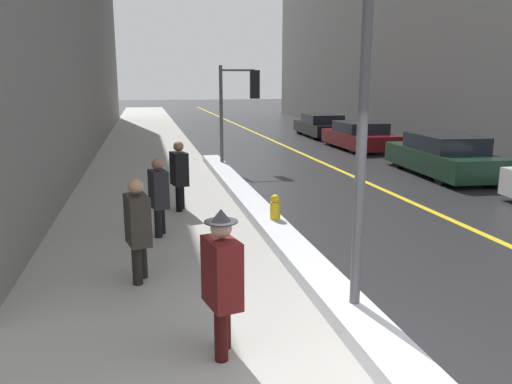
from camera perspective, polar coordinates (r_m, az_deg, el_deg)
name	(u,v)px	position (r m, az deg, el deg)	size (l,w,h in m)	color
sidewalk_slab	(149,159)	(18.90, -12.13, 3.69)	(4.00, 80.00, 0.01)	#9E9B93
road_centre_stripe	(304,154)	(19.86, 5.48, 4.31)	(0.16, 80.00, 0.00)	gold
snow_bank_curb	(257,210)	(10.68, 0.17, -2.09)	(0.56, 15.41, 0.22)	silver
lamp_post	(364,101)	(5.66, 12.19, 10.14)	(0.28, 0.28, 4.25)	#515156
traffic_light_near	(243,95)	(16.44, -1.52, 11.03)	(1.31, 0.33, 3.32)	#515156
pedestrian_in_fedora	(222,277)	(5.12, -3.92, -9.70)	(0.38, 0.53, 1.58)	#340C0C
pedestrian_nearside	(138,226)	(7.16, -13.35, -3.75)	(0.38, 0.54, 1.50)	black
pedestrian_in_glasses	(159,193)	(9.25, -11.05, -0.15)	(0.37, 0.52, 1.46)	black
pedestrian_trailing	(179,173)	(11.04, -8.76, 2.21)	(0.39, 0.55, 1.54)	black
parked_car_dark_green	(443,156)	(16.24, 20.54, 3.88)	(2.05, 4.70, 1.25)	black
parked_car_maroon	(359,136)	(21.71, 11.70, 6.27)	(1.83, 4.17, 1.16)	#600F14
parked_car_black	(321,126)	(26.60, 7.47, 7.53)	(1.97, 4.48, 1.16)	black
fire_hydrant	(275,212)	(9.58, 2.20, -2.35)	(0.20, 0.20, 0.70)	gold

